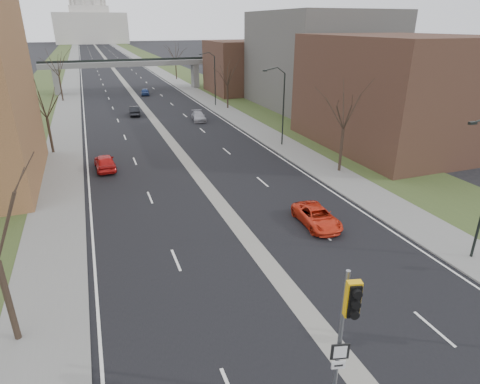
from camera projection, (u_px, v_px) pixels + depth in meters
road_surface at (109, 63)px, 144.76m from camera, size 20.00×600.00×0.01m
median_strip at (109, 63)px, 144.76m from camera, size 1.20×600.00×0.02m
sidewalk_right at (142, 62)px, 148.61m from camera, size 4.00×600.00×0.12m
sidewalk_left at (73, 64)px, 140.86m from camera, size 4.00×600.00×0.12m
grass_verge_right at (159, 61)px, 150.55m from camera, size 8.00×600.00×0.10m
grass_verge_left at (55, 64)px, 138.93m from camera, size 8.00×600.00×0.10m
commercial_block_near at (398, 92)px, 44.88m from camera, size 16.00×20.00×12.00m
commercial_block_mid at (319, 60)px, 66.30m from camera, size 18.00×22.00×15.00m
commercial_block_far at (246, 67)px, 80.87m from camera, size 14.00×14.00×10.00m
pedestrian_bridge at (128, 67)px, 82.46m from camera, size 34.00×3.00×6.45m
capitol at (89, 15)px, 284.27m from camera, size 48.00×42.00×55.75m
streetlight_mid at (278, 85)px, 43.76m from camera, size 2.61×0.20×8.70m
streetlight_far at (210, 64)px, 66.20m from camera, size 2.61×0.20×8.70m
tree_left_b at (43, 96)px, 41.47m from camera, size 6.75×6.75×8.81m
tree_left_c at (56, 61)px, 70.50m from camera, size 7.65×7.65×9.99m
tree_right_a at (346, 102)px, 35.90m from camera, size 7.20×7.20×9.40m
tree_right_b at (227, 72)px, 64.70m from camera, size 6.30×6.30×8.22m
tree_right_c at (175, 50)px, 98.75m from camera, size 7.65×7.65×9.99m
signal_pole_median at (346, 322)px, 13.19m from camera, size 0.75×0.97×5.82m
car_left_near at (105, 162)px, 38.69m from camera, size 2.02×4.57×1.53m
car_left_far at (134, 111)px, 61.76m from camera, size 1.77×4.41×1.42m
car_right_near at (317, 217)px, 28.03m from camera, size 2.35×4.72×1.28m
car_right_mid at (199, 116)px, 58.33m from camera, size 2.29×4.55×1.27m
car_right_far at (145, 92)px, 79.24m from camera, size 1.98×3.90×1.27m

